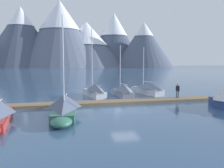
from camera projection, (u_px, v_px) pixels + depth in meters
ground_plane at (125, 111)px, 21.47m from camera, size 700.00×700.00×0.00m
mountain_central_massif at (21, 37)px, 227.96m from camera, size 78.72×78.72×60.45m
mountain_shoulder_ridge at (60, 33)px, 233.11m from camera, size 88.65×88.65×68.12m
mountain_east_summit at (86, 43)px, 243.27m from camera, size 84.84×84.84×48.40m
mountain_rear_spur at (114, 39)px, 259.71m from camera, size 69.52×69.52×61.51m
mountain_north_horn at (144, 44)px, 235.46m from camera, size 61.86×61.86×46.74m
dock at (116, 102)px, 25.35m from camera, size 25.14×2.88×0.30m
sailboat_second_berth at (64, 107)px, 19.09m from camera, size 2.39×7.66×8.34m
sailboat_mid_dock_port at (94, 90)px, 30.56m from camera, size 2.96×6.75×9.21m
sailboat_mid_dock_starboard at (122, 90)px, 31.12m from camera, size 2.27×5.94×6.92m
sailboat_far_berth at (146, 88)px, 33.18m from camera, size 3.17×7.34×6.79m
person_on_dock at (178, 90)px, 27.51m from camera, size 0.33×0.57×1.69m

